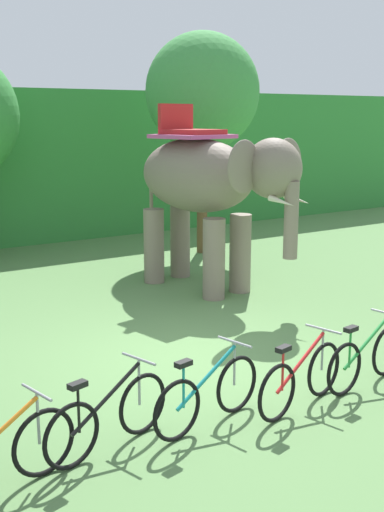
% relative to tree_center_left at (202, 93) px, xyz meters
% --- Properties ---
extents(ground_plane, '(80.00, 80.00, 0.00)m').
position_rel_tree_center_left_xyz_m(ground_plane, '(-4.42, -6.28, -4.11)').
color(ground_plane, '#567F47').
extents(tree_center_left, '(2.87, 2.87, 5.61)m').
position_rel_tree_center_left_xyz_m(tree_center_left, '(0.00, 0.00, 0.00)').
color(tree_center_left, brown).
rests_on(tree_center_left, ground).
extents(elephant, '(2.36, 4.24, 3.78)m').
position_rel_tree_center_left_xyz_m(elephant, '(-1.99, -3.18, -1.91)').
color(elephant, gray).
rests_on(elephant, ground).
extents(bike_black, '(1.66, 0.63, 0.92)m').
position_rel_tree_center_left_xyz_m(bike_black, '(-6.57, -8.04, -3.72)').
color(bike_black, black).
rests_on(bike_black, ground).
extents(bike_teal, '(1.68, 0.56, 0.92)m').
position_rel_tree_center_left_xyz_m(bike_teal, '(-5.36, -8.16, -3.72)').
color(bike_teal, black).
rests_on(bike_teal, ground).
extents(bike_red, '(1.67, 0.58, 0.92)m').
position_rel_tree_center_left_xyz_m(bike_red, '(-4.14, -8.40, -3.72)').
color(bike_red, black).
rests_on(bike_red, ground).
extents(bike_green, '(1.70, 0.52, 0.92)m').
position_rel_tree_center_left_xyz_m(bike_green, '(-2.94, -8.35, -3.72)').
color(bike_green, black).
rests_on(bike_green, ground).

